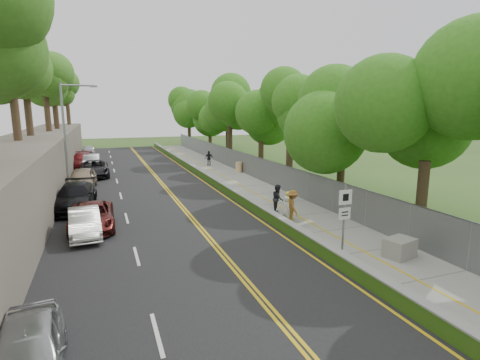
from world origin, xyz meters
name	(u,v)px	position (x,y,z in m)	size (l,w,h in m)	color
ground	(287,237)	(0.00, 0.00, 0.00)	(140.00, 140.00, 0.00)	#33511E
road	(142,186)	(-5.40, 15.00, 0.02)	(11.20, 66.00, 0.04)	black
sidewalk	(234,180)	(2.55, 15.00, 0.03)	(4.20, 66.00, 0.05)	gray
jersey_barrier	(209,179)	(0.25, 15.00, 0.30)	(0.42, 66.00, 0.60)	#6BE11E
rock_embankment	(26,168)	(-13.50, 15.00, 2.00)	(5.00, 66.00, 4.00)	#595147
chainlink_fence	(256,168)	(4.65, 15.00, 1.00)	(0.04, 66.00, 2.00)	slate
trees_embankment	(21,46)	(-13.00, 15.00, 10.50)	(6.40, 66.00, 13.00)	#458325
trees_fenceside	(281,100)	(7.00, 15.00, 7.00)	(7.00, 66.00, 14.00)	#3C851F
streetlight	(68,131)	(-10.46, 14.00, 4.64)	(2.52, 0.22, 8.00)	gray
signpost	(344,212)	(1.05, -3.02, 1.96)	(0.62, 0.09, 3.10)	gray
construction_barrel	(239,167)	(4.30, 18.54, 0.55)	(0.61, 0.61, 1.00)	orange
concrete_block	(400,248)	(3.20, -4.00, 0.45)	(1.21, 0.91, 0.81)	gray
car_0	(28,353)	(-10.19, -6.77, 0.72)	(1.61, 3.99, 1.36)	#9F9FA3
car_1	(85,223)	(-9.31, 3.59, 0.71)	(1.41, 4.05, 1.34)	white
car_2	(92,216)	(-9.00, 4.64, 0.70)	(2.20, 4.78, 1.33)	#5C1B19
car_3	(75,197)	(-10.03, 9.21, 0.83)	(2.21, 5.43, 1.58)	black
car_4	(82,179)	(-9.85, 15.44, 0.86)	(1.93, 4.80, 1.63)	gray
car_5	(92,162)	(-9.31, 26.07, 0.78)	(1.57, 4.50, 1.48)	#A8AAAF
car_6	(94,169)	(-9.00, 21.04, 0.79)	(2.49, 5.40, 1.50)	black
car_7	(82,161)	(-10.25, 26.96, 0.82)	(2.20, 5.40, 1.57)	maroon
car_8	(88,151)	(-9.91, 38.06, 0.74)	(1.65, 4.09, 1.39)	#B6B5BA
painter_0	(289,205)	(1.45, 2.63, 0.85)	(0.79, 0.51, 1.61)	yellow
painter_1	(287,211)	(0.75, 1.57, 0.85)	(0.59, 0.38, 1.61)	beige
painter_2	(278,199)	(1.45, 4.05, 0.90)	(0.83, 0.65, 1.71)	#222328
painter_3	(293,206)	(1.35, 1.99, 0.95)	(1.17, 0.67, 1.81)	brown
person_far	(209,158)	(2.80, 23.92, 0.86)	(0.94, 0.39, 1.61)	black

